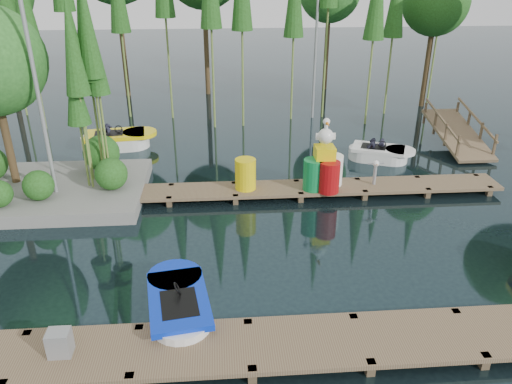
{
  "coord_description": "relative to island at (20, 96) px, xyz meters",
  "views": [
    {
      "loc": [
        -0.44,
        -11.78,
        6.87
      ],
      "look_at": [
        0.5,
        0.5,
        1.1
      ],
      "focal_mm": 35.0,
      "sensor_mm": 36.0,
      "label": 1
    }
  ],
  "objects": [
    {
      "name": "ground_plane",
      "position": [
        6.3,
        -3.29,
        -3.18
      ],
      "size": [
        90.0,
        90.0,
        0.0
      ],
      "primitive_type": "plane",
      "color": "#1A2B30"
    },
    {
      "name": "near_dock",
      "position": [
        6.3,
        -7.79,
        -2.95
      ],
      "size": [
        18.0,
        1.5,
        0.5
      ],
      "color": "brown",
      "rests_on": "ground"
    },
    {
      "name": "far_dock",
      "position": [
        7.3,
        -0.79,
        -2.95
      ],
      "size": [
        15.0,
        1.2,
        0.5
      ],
      "color": "brown",
      "rests_on": "ground"
    },
    {
      "name": "island",
      "position": [
        0.0,
        0.0,
        0.0
      ],
      "size": [
        6.2,
        4.2,
        6.75
      ],
      "color": "gray",
      "rests_on": "ground"
    },
    {
      "name": "lamp_island",
      "position": [
        0.8,
        -0.79,
        1.08
      ],
      "size": [
        0.3,
        0.3,
        7.25
      ],
      "color": "gray",
      "rests_on": "ground"
    },
    {
      "name": "lamp_rear",
      "position": [
        10.3,
        7.71,
        1.08
      ],
      "size": [
        0.3,
        0.3,
        7.25
      ],
      "color": "gray",
      "rests_on": "ground"
    },
    {
      "name": "ramp",
      "position": [
        15.3,
        3.21,
        -2.6
      ],
      "size": [
        1.5,
        3.94,
        1.49
      ],
      "color": "brown",
      "rests_on": "ground"
    },
    {
      "name": "boat_blue",
      "position": [
        4.89,
        -6.56,
        -2.92
      ],
      "size": [
        1.59,
        2.81,
        0.89
      ],
      "rotation": [
        0.0,
        0.0,
        0.16
      ],
      "color": "white",
      "rests_on": "ground"
    },
    {
      "name": "boat_yellow_far",
      "position": [
        1.76,
        4.16,
        -2.87
      ],
      "size": [
        3.11,
        1.7,
        1.48
      ],
      "rotation": [
        0.0,
        0.0,
        -0.22
      ],
      "color": "white",
      "rests_on": "ground"
    },
    {
      "name": "boat_white_far",
      "position": [
        11.8,
        2.03,
        -2.93
      ],
      "size": [
        2.67,
        1.94,
        1.15
      ],
      "rotation": [
        0.0,
        0.0,
        0.3
      ],
      "color": "white",
      "rests_on": "ground"
    },
    {
      "name": "utility_cabinet",
      "position": [
        2.83,
        -7.79,
        -2.63
      ],
      "size": [
        0.41,
        0.35,
        0.5
      ],
      "primitive_type": "cube",
      "color": "gray",
      "rests_on": "near_dock"
    },
    {
      "name": "yellow_barrel",
      "position": [
        6.62,
        -0.79,
        -2.39
      ],
      "size": [
        0.65,
        0.65,
        0.98
      ],
      "primitive_type": "cylinder",
      "color": "yellow",
      "rests_on": "far_dock"
    },
    {
      "name": "drum_cluster",
      "position": [
        9.09,
        -0.95,
        -2.22
      ],
      "size": [
        1.31,
        1.2,
        2.27
      ],
      "color": "#0D7B39",
      "rests_on": "far_dock"
    },
    {
      "name": "seagull_post",
      "position": [
        10.75,
        -0.79,
        -2.33
      ],
      "size": [
        0.51,
        0.28,
        0.82
      ],
      "color": "gray",
      "rests_on": "far_dock"
    }
  ]
}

